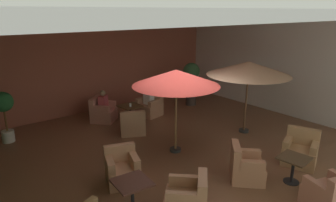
% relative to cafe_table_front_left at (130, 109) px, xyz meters
% --- Properties ---
extents(ground_plane, '(10.69, 10.08, 0.02)m').
position_rel_cafe_table_front_left_xyz_m(ground_plane, '(-0.21, -2.90, -0.50)').
color(ground_plane, brown).
extents(wall_back_brick, '(10.69, 0.08, 3.75)m').
position_rel_cafe_table_front_left_xyz_m(wall_back_brick, '(-0.21, 2.09, 1.38)').
color(wall_back_brick, '#96503D').
rests_on(wall_back_brick, ground_plane).
extents(wall_right_plain, '(0.08, 10.08, 3.75)m').
position_rel_cafe_table_front_left_xyz_m(wall_right_plain, '(5.10, -2.90, 1.38)').
color(wall_right_plain, silver).
rests_on(wall_right_plain, ground_plane).
extents(ceiling_slab, '(10.69, 10.08, 0.06)m').
position_rel_cafe_table_front_left_xyz_m(ceiling_slab, '(-0.21, -2.90, 3.28)').
color(ceiling_slab, silver).
rests_on(ceiling_slab, wall_back_brick).
extents(cafe_table_front_left, '(0.74, 0.74, 0.63)m').
position_rel_cafe_table_front_left_xyz_m(cafe_table_front_left, '(0.00, 0.00, 0.00)').
color(cafe_table_front_left, black).
rests_on(cafe_table_front_left, ground_plane).
extents(armchair_front_left_north, '(0.89, 0.95, 0.87)m').
position_rel_cafe_table_front_left_xyz_m(armchair_front_left_north, '(0.99, 0.22, -0.17)').
color(armchair_front_left_north, tan).
rests_on(armchair_front_left_north, ground_plane).
extents(armchair_front_left_east, '(1.09, 1.09, 0.86)m').
position_rel_cafe_table_front_left_xyz_m(armchair_front_left_east, '(-0.67, 0.76, -0.17)').
color(armchair_front_left_east, tan).
rests_on(armchair_front_left_east, ground_plane).
extents(armchair_front_left_south, '(1.01, 1.00, 0.83)m').
position_rel_cafe_table_front_left_xyz_m(armchair_front_left_south, '(-0.46, -0.90, -0.19)').
color(armchair_front_left_south, tan).
rests_on(armchair_front_left_south, ground_plane).
extents(cafe_table_front_right, '(0.68, 0.68, 0.63)m').
position_rel_cafe_table_front_left_xyz_m(cafe_table_front_right, '(0.86, -5.64, -0.02)').
color(cafe_table_front_right, black).
rests_on(cafe_table_front_right, ground_plane).
extents(armchair_front_right_north, '(1.01, 0.98, 0.87)m').
position_rel_cafe_table_front_left_xyz_m(armchair_front_right_north, '(0.54, -6.65, -0.18)').
color(armchair_front_right_north, tan).
rests_on(armchair_front_right_north, ground_plane).
extents(armchair_front_right_east, '(0.95, 0.99, 0.90)m').
position_rel_cafe_table_front_left_xyz_m(armchair_front_right_east, '(1.84, -5.28, -0.16)').
color(armchair_front_right_east, '#AD7F53').
rests_on(armchair_front_right_east, ground_plane).
extents(armchair_front_right_south, '(1.04, 1.04, 0.86)m').
position_rel_cafe_table_front_left_xyz_m(armchair_front_right_south, '(0.11, -4.90, -0.18)').
color(armchair_front_right_south, '#B27855').
rests_on(armchair_front_right_south, ground_plane).
extents(cafe_table_mid_center, '(0.73, 0.73, 0.63)m').
position_rel_cafe_table_front_left_xyz_m(cafe_table_mid_center, '(-2.54, -4.22, 0.00)').
color(cafe_table_mid_center, black).
rests_on(cafe_table_mid_center, ground_plane).
extents(armchair_mid_center_north, '(1.07, 1.07, 0.83)m').
position_rel_cafe_table_front_left_xyz_m(armchair_mid_center_north, '(-1.77, -4.99, -0.19)').
color(armchair_mid_center_north, tan).
rests_on(armchair_mid_center_north, ground_plane).
extents(armchair_mid_center_east, '(0.92, 0.94, 0.82)m').
position_rel_cafe_table_front_left_xyz_m(armchair_mid_center_east, '(-2.18, -3.20, -0.18)').
color(armchair_mid_center_east, tan).
rests_on(armchair_mid_center_east, ground_plane).
extents(patio_umbrella_tall_red, '(2.33, 2.33, 2.33)m').
position_rel_cafe_table_front_left_xyz_m(patio_umbrella_tall_red, '(-0.21, -2.74, 1.61)').
color(patio_umbrella_tall_red, '#2D2D2D').
rests_on(patio_umbrella_tall_red, ground_plane).
extents(patio_umbrella_center_beige, '(2.57, 2.57, 2.31)m').
position_rel_cafe_table_front_left_xyz_m(patio_umbrella_center_beige, '(2.45, -3.04, 1.59)').
color(patio_umbrella_center_beige, '#2D2D2D').
rests_on(patio_umbrella_center_beige, ground_plane).
extents(potted_tree_left_corner, '(0.59, 0.59, 1.55)m').
position_rel_cafe_table_front_left_xyz_m(potted_tree_left_corner, '(-3.74, 0.88, 0.57)').
color(potted_tree_left_corner, silver).
rests_on(potted_tree_left_corner, ground_plane).
extents(potted_tree_mid_left, '(0.68, 0.68, 1.77)m').
position_rel_cafe_table_front_left_xyz_m(potted_tree_mid_left, '(3.11, 0.24, 0.72)').
color(potted_tree_mid_left, '#3C302A').
rests_on(potted_tree_mid_left, ground_plane).
extents(patron_blue_shirt, '(0.44, 0.43, 0.68)m').
position_rel_cafe_table_front_left_xyz_m(patron_blue_shirt, '(-0.65, 0.73, 0.25)').
color(patron_blue_shirt, '#B84347').
rests_on(patron_blue_shirt, ground_plane).
extents(patron_by_window, '(0.33, 0.39, 0.67)m').
position_rel_cafe_table_front_left_xyz_m(patron_by_window, '(0.95, 0.21, 0.25)').
color(patron_by_window, silver).
rests_on(patron_by_window, ground_plane).
extents(iced_drink_cup, '(0.08, 0.08, 0.11)m').
position_rel_cafe_table_front_left_xyz_m(iced_drink_cup, '(-0.06, -0.13, 0.19)').
color(iced_drink_cup, white).
rests_on(iced_drink_cup, cafe_table_front_left).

